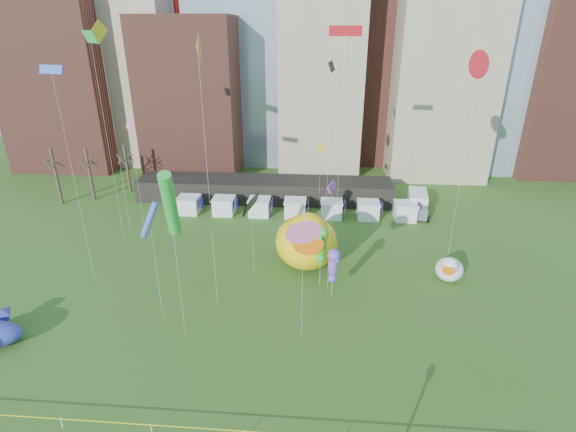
# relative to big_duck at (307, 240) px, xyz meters

# --- Properties ---
(skyline) EXTENTS (101.00, 23.00, 68.00)m
(skyline) POSITION_rel_big_duck_xyz_m (-0.82, 38.92, 18.18)
(skyline) COLOR brown
(skyline) RESTS_ON ground
(pavilion) EXTENTS (38.00, 6.00, 3.20)m
(pavilion) POSITION_rel_big_duck_xyz_m (-7.07, 19.85, -1.66)
(pavilion) COLOR black
(pavilion) RESTS_ON ground
(vendor_tents) EXTENTS (33.24, 2.80, 2.40)m
(vendor_tents) POSITION_rel_big_duck_xyz_m (-2.05, 13.85, -2.16)
(vendor_tents) COLOR white
(vendor_tents) RESTS_ON ground
(bare_trees) EXTENTS (8.44, 6.44, 8.50)m
(bare_trees) POSITION_rel_big_duck_xyz_m (-33.24, 18.40, 0.75)
(bare_trees) COLOR #382B21
(bare_trees) RESTS_ON ground
(big_duck) EXTENTS (7.30, 9.46, 7.10)m
(big_duck) POSITION_rel_big_duck_xyz_m (0.00, 0.00, 0.00)
(big_duck) COLOR yellow
(big_duck) RESTS_ON ground
(small_duck) EXTENTS (3.82, 4.25, 2.97)m
(small_duck) POSITION_rel_big_duck_xyz_m (14.77, -1.64, -1.90)
(small_duck) COLOR white
(small_duck) RESTS_ON ground
(seahorse_green) EXTENTS (1.49, 1.78, 6.46)m
(seahorse_green) POSITION_rel_big_duck_xyz_m (1.51, -3.42, 1.56)
(seahorse_green) COLOR silver
(seahorse_green) RESTS_ON ground
(seahorse_purple) EXTENTS (1.50, 1.71, 5.28)m
(seahorse_purple) POSITION_rel_big_duck_xyz_m (2.70, -5.70, 0.53)
(seahorse_purple) COLOR silver
(seahorse_purple) RESTS_ON ground
(box_truck) EXTENTS (3.39, 6.95, 2.84)m
(box_truck) POSITION_rel_big_duck_xyz_m (15.05, 16.48, -1.80)
(box_truck) COLOR white
(box_truck) RESTS_ON ground
(kite_0) EXTENTS (0.73, 2.56, 22.29)m
(kite_0) POSITION_rel_big_duck_xyz_m (15.43, 1.41, 17.73)
(kite_0) COLOR silver
(kite_0) RESTS_ON ground
(kite_1) EXTENTS (1.89, 0.86, 10.84)m
(kite_1) POSITION_rel_big_duck_xyz_m (0.07, -11.79, 6.60)
(kite_1) COLOR silver
(kite_1) RESTS_ON ground
(kite_2) EXTENTS (1.22, 4.09, 8.92)m
(kite_2) POSITION_rel_big_duck_xyz_m (-5.39, -2.55, 5.03)
(kite_2) COLOR silver
(kite_2) RESTS_ON ground
(kite_3) EXTENTS (3.05, 3.42, 23.84)m
(kite_3) POSITION_rel_big_duck_xyz_m (-22.67, 4.72, 19.86)
(kite_3) COLOR silver
(kite_3) RESTS_ON ground
(kite_4) EXTENTS (1.11, 2.13, 24.86)m
(kite_4) POSITION_rel_big_duck_xyz_m (-21.95, 5.26, 19.61)
(kite_4) COLOR silver
(kite_4) RESTS_ON ground
(kite_5) EXTENTS (1.89, 1.17, 11.31)m
(kite_5) POSITION_rel_big_duck_xyz_m (-12.51, -10.23, 6.48)
(kite_5) COLOR silver
(kite_5) RESTS_ON ground
(kite_6) EXTENTS (0.65, 2.07, 23.80)m
(kite_6) POSITION_rel_big_duck_xyz_m (-8.08, -7.80, 19.45)
(kite_6) COLOR silver
(kite_6) RESTS_ON ground
(kite_7) EXTENTS (0.90, 2.05, 11.38)m
(kite_7) POSITION_rel_big_duck_xyz_m (2.30, -4.77, 7.70)
(kite_7) COLOR silver
(kite_7) RESTS_ON ground
(kite_8) EXTENTS (2.96, 0.59, 24.27)m
(kite_8) POSITION_rel_big_duck_xyz_m (3.08, 0.65, 20.34)
(kite_8) COLOR silver
(kite_8) RESTS_ON ground
(kite_9) EXTENTS (1.39, 1.17, 14.86)m
(kite_9) POSITION_rel_big_duck_xyz_m (-20.37, 5.74, 10.21)
(kite_9) COLOR silver
(kite_9) RESTS_ON ground
(kite_10) EXTENTS (0.89, 3.57, 20.73)m
(kite_10) POSITION_rel_big_duck_xyz_m (2.12, 8.85, 16.82)
(kite_10) COLOR silver
(kite_10) RESTS_ON ground
(kite_11) EXTENTS (1.76, 3.59, 14.93)m
(kite_11) POSITION_rel_big_duck_xyz_m (-9.85, -12.31, 8.73)
(kite_11) COLOR silver
(kite_11) RESTS_ON ground
(kite_12) EXTENTS (1.06, 2.31, 11.22)m
(kite_12) POSITION_rel_big_duck_xyz_m (1.19, 9.98, 7.52)
(kite_12) COLOR silver
(kite_12) RESTS_ON ground
(kite_13) EXTENTS (2.42, 0.99, 21.23)m
(kite_13) POSITION_rel_big_duck_xyz_m (-21.56, -4.88, 17.34)
(kite_13) COLOR silver
(kite_13) RESTS_ON ground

